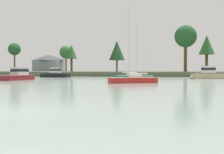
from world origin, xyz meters
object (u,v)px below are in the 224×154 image
cruiser_maroon (21,77)px  cruiser_sand (206,76)px  cruiser_black (53,75)px  sailboat_teal (134,78)px  sailboat_red (133,81)px

cruiser_maroon → cruiser_sand: (33.11, 13.95, 0.01)m
cruiser_black → sailboat_teal: bearing=-24.7°
sailboat_red → cruiser_maroon: bearing=163.3°
sailboat_red → cruiser_black: sailboat_red is taller
sailboat_teal → cruiser_sand: sailboat_teal is taller
sailboat_teal → sailboat_red: sailboat_teal is taller
sailboat_red → cruiser_sand: (12.15, 20.26, 0.34)m
sailboat_teal → cruiser_sand: size_ratio=1.35×
sailboat_red → cruiser_black: 32.55m
sailboat_teal → cruiser_sand: bearing=24.6°
sailboat_teal → cruiser_black: bearing=155.3°
cruiser_maroon → sailboat_red: bearing=-16.7°
sailboat_red → cruiser_sand: size_ratio=1.34×
cruiser_sand → sailboat_red: bearing=-121.0°
cruiser_maroon → cruiser_sand: size_ratio=0.92×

